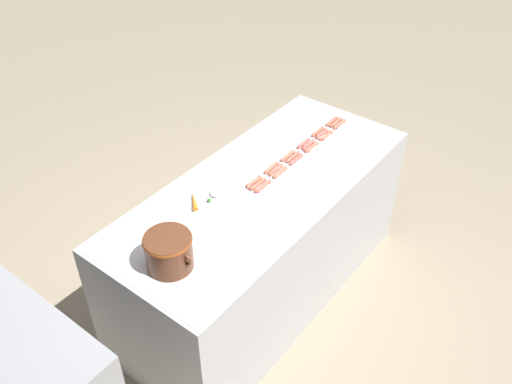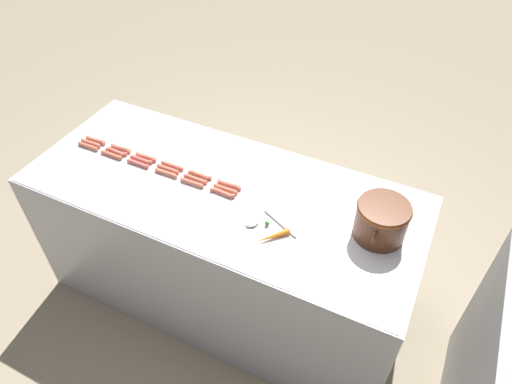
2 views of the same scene
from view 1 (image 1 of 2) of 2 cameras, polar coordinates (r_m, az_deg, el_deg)
name	(u,v)px [view 1 (image 1 of 2)]	position (r m, az deg, el deg)	size (l,w,h in m)	color
ground_plane	(262,288)	(3.87, 0.58, -9.87)	(20.00, 20.00, 0.00)	gray
griddle_counter	(262,240)	(3.54, 0.63, -4.97)	(0.87, 2.08, 0.91)	#ADAFB5
hot_dog_0	(340,124)	(3.81, 8.66, 6.95)	(0.03, 0.14, 0.02)	#C2624B
hot_dog_1	(326,136)	(3.68, 7.28, 5.82)	(0.03, 0.14, 0.02)	#CA634C
hot_dog_2	(312,147)	(3.55, 5.80, 4.65)	(0.03, 0.14, 0.02)	#C7654F
hot_dog_3	(297,159)	(3.43, 4.22, 3.40)	(0.02, 0.14, 0.02)	#C3594A
hot_dog_4	(280,172)	(3.31, 2.53, 2.06)	(0.03, 0.14, 0.02)	#C66348
hot_dog_5	(263,186)	(3.20, 0.72, 0.59)	(0.03, 0.14, 0.02)	#CC5D4D
hot_dog_6	(336,122)	(3.83, 8.29, 7.16)	(0.03, 0.14, 0.02)	#C1654F
hot_dog_7	(322,133)	(3.69, 6.83, 6.04)	(0.03, 0.14, 0.02)	#C36051
hot_dog_8	(308,145)	(3.57, 5.45, 4.90)	(0.03, 0.14, 0.02)	#CB5B4F
hot_dog_9	(293,157)	(3.45, 3.84, 3.65)	(0.02, 0.14, 0.02)	#BF5F4D
hot_dog_10	(276,170)	(3.33, 2.08, 2.33)	(0.03, 0.14, 0.02)	#C8624B
hot_dog_11	(258,184)	(3.22, 0.22, 0.84)	(0.03, 0.14, 0.02)	#C86148
hot_dog_12	(332,121)	(3.84, 7.86, 7.28)	(0.03, 0.14, 0.02)	#BF604A
hot_dog_13	(318,131)	(3.71, 6.43, 6.25)	(0.03, 0.14, 0.02)	#CD614A
hot_dog_14	(304,143)	(3.58, 4.96, 5.06)	(0.02, 0.14, 0.02)	#C05D50
hot_dog_15	(288,156)	(3.46, 3.31, 3.76)	(0.03, 0.14, 0.02)	#C1654B
hot_dog_16	(272,168)	(3.35, 1.62, 2.53)	(0.03, 0.14, 0.02)	#C1624B
hot_dog_17	(254,182)	(3.23, -0.21, 1.05)	(0.03, 0.14, 0.02)	#CB644C
bean_pot	(169,250)	(2.71, -9.03, -5.96)	(0.30, 0.24, 0.18)	#562D19
serving_spoon	(212,199)	(3.13, -4.60, -0.68)	(0.15, 0.26, 0.02)	#B7B7BC
carrot	(195,200)	(3.11, -6.34, -0.88)	(0.15, 0.13, 0.03)	orange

